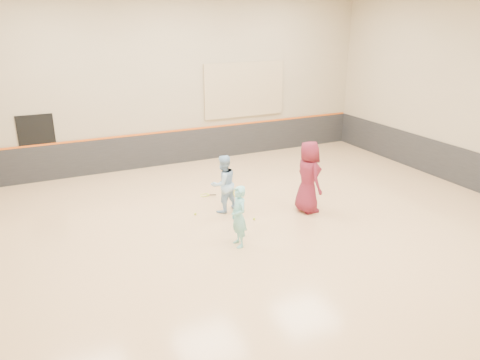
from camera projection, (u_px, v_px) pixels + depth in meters
name	position (u px, v px, depth m)	size (l,w,h in m)	color
room	(248.00, 197.00, 11.75)	(15.04, 12.04, 6.22)	tan
wainscot_back	(174.00, 148.00, 16.90)	(14.90, 0.04, 1.20)	#232326
wainscot_right	(458.00, 166.00, 14.85)	(0.04, 11.90, 1.20)	#232326
accent_stripe	(174.00, 131.00, 16.68)	(14.90, 0.03, 0.06)	#D85914
acoustic_panel	(244.00, 90.00, 17.38)	(3.20, 0.08, 2.00)	tan
doorway	(39.00, 149.00, 14.92)	(1.10, 0.05, 2.20)	black
girl	(239.00, 217.00, 10.81)	(0.54, 0.36, 1.49)	#78CFD0
instructor	(223.00, 184.00, 12.70)	(0.78, 0.61, 1.61)	#9BC7F0
young_man	(308.00, 177.00, 12.66)	(0.97, 0.63, 1.99)	maroon
held_racket	(238.00, 194.00, 12.56)	(0.33, 0.33, 0.55)	#ACBF2A
spare_racket	(205.00, 194.00, 14.05)	(0.60, 0.60, 0.10)	#BBE031
ball_under_racket	(254.00, 219.00, 12.39)	(0.07, 0.07, 0.07)	#D0F037
ball_in_hand	(319.00, 169.00, 12.55)	(0.07, 0.07, 0.07)	#C5D631
ball_beside_spare	(195.00, 214.00, 12.70)	(0.07, 0.07, 0.07)	#C2D230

